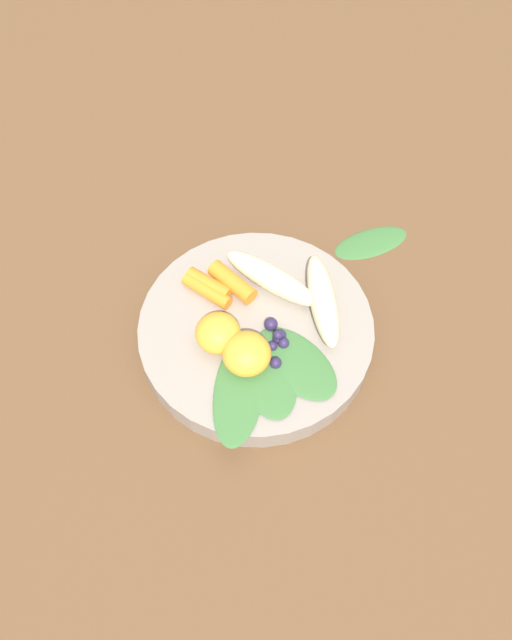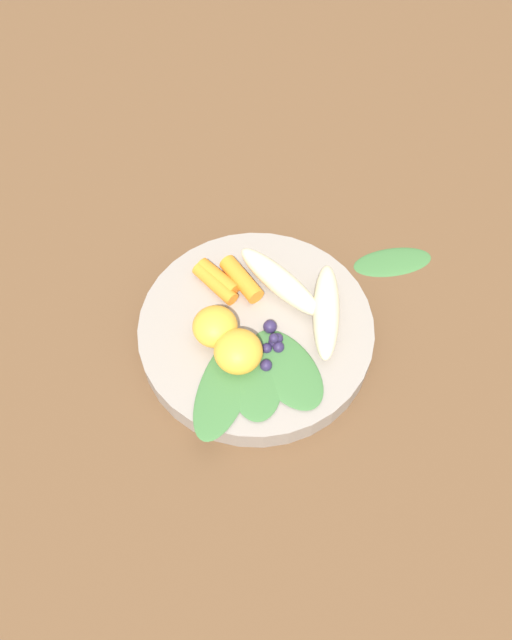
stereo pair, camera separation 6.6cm
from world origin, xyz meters
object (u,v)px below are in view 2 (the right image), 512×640
at_px(kale_leaf_stray, 393,261).
at_px(orange_segment_near, 238,351).
at_px(banana_peeled_right, 326,311).
at_px(bowl, 256,332).
at_px(banana_peeled_left, 279,281).

bearing_deg(kale_leaf_stray, orange_segment_near, -151.91).
height_order(orange_segment_near, kale_leaf_stray, orange_segment_near).
height_order(banana_peeled_right, kale_leaf_stray, banana_peeled_right).
distance_m(banana_peeled_right, orange_segment_near, 0.11).
distance_m(bowl, kale_leaf_stray, 0.20).
xyz_separation_m(orange_segment_near, kale_leaf_stray, (-0.24, -0.01, -0.05)).
distance_m(bowl, orange_segment_near, 0.06).
bearing_deg(kale_leaf_stray, banana_peeled_right, -143.81).
relative_size(banana_peeled_right, kale_leaf_stray, 1.23).
bearing_deg(kale_leaf_stray, banana_peeled_left, -168.30).
distance_m(orange_segment_near, kale_leaf_stray, 0.24).
height_order(bowl, banana_peeled_left, banana_peeled_left).
relative_size(banana_peeled_left, banana_peeled_right, 1.00).
bearing_deg(orange_segment_near, bowl, -149.87).
xyz_separation_m(banana_peeled_right, orange_segment_near, (0.10, -0.01, 0.00)).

